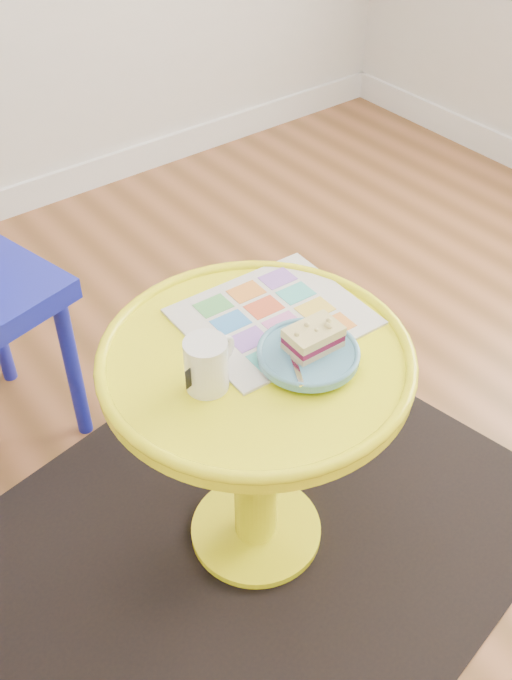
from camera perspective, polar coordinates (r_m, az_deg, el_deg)
floor at (r=1.80m, az=5.40°, el=-19.63°), size 4.00×4.00×0.00m
rug at (r=1.89m, az=0.00°, el=-14.28°), size 1.47×1.31×0.01m
side_table at (r=1.57m, az=0.00°, el=-5.62°), size 0.61×0.61×0.58m
newspaper at (r=1.54m, az=1.31°, el=1.76°), size 0.37×0.32×0.01m
mug at (r=1.36m, az=-3.70°, el=-1.72°), size 0.11×0.08×0.11m
plate at (r=1.43m, az=3.95°, el=-1.10°), size 0.19×0.19×0.02m
cake_slice at (r=1.42m, az=4.34°, el=0.18°), size 0.11×0.07×0.05m
fork at (r=1.41m, az=2.79°, el=-1.32°), size 0.08×0.13×0.00m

